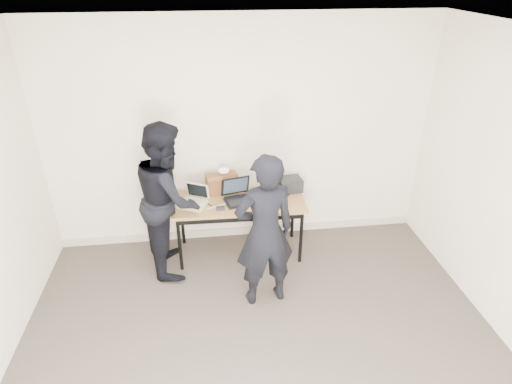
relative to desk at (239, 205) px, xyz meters
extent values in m
cube|color=#433A33|center=(0.07, -1.84, -0.69)|extent=(4.50, 4.50, 0.05)
cube|color=white|center=(0.07, -1.84, 2.06)|extent=(4.50, 4.50, 0.05)
cube|color=beige|center=(0.07, 0.44, 0.69)|extent=(4.50, 0.05, 2.70)
cube|color=olive|center=(0.00, 0.01, 0.04)|extent=(1.51, 0.68, 0.03)
cylinder|color=black|center=(-0.70, -0.24, -0.32)|extent=(0.04, 0.04, 0.68)
cylinder|color=black|center=(0.68, -0.27, -0.32)|extent=(0.04, 0.04, 0.68)
cylinder|color=black|center=(-0.68, 0.29, -0.32)|extent=(0.04, 0.04, 0.68)
cylinder|color=black|center=(0.70, 0.26, -0.32)|extent=(0.04, 0.04, 0.68)
cube|color=black|center=(-0.01, -0.27, -0.02)|extent=(1.40, 0.05, 0.06)
cube|color=#C0BA99|center=(-0.52, -0.04, 0.08)|extent=(0.36, 0.33, 0.03)
cube|color=beige|center=(-0.54, -0.07, 0.09)|extent=(0.26, 0.22, 0.01)
cube|color=#C0BA99|center=(-0.46, 0.08, 0.19)|extent=(0.27, 0.17, 0.19)
cube|color=black|center=(-0.47, 0.07, 0.19)|extent=(0.23, 0.14, 0.16)
cube|color=#C0BA99|center=(-0.47, 0.06, 0.09)|extent=(0.23, 0.13, 0.01)
cube|color=black|center=(0.01, -0.03, 0.07)|extent=(0.38, 0.32, 0.02)
cube|color=black|center=(0.01, -0.06, 0.08)|extent=(0.30, 0.20, 0.01)
cube|color=black|center=(-0.03, 0.12, 0.20)|extent=(0.34, 0.15, 0.24)
cube|color=#26333F|center=(-0.03, 0.12, 0.20)|extent=(0.29, 0.12, 0.19)
cube|color=black|center=(-0.02, 0.09, 0.08)|extent=(0.29, 0.08, 0.02)
cube|color=black|center=(0.46, 0.12, 0.07)|extent=(0.35, 0.31, 0.02)
cube|color=black|center=(0.47, 0.09, 0.08)|extent=(0.26, 0.21, 0.01)
cube|color=black|center=(0.40, 0.23, 0.17)|extent=(0.28, 0.20, 0.19)
cube|color=black|center=(0.40, 0.23, 0.17)|extent=(0.24, 0.16, 0.15)
cube|color=black|center=(0.41, 0.21, 0.08)|extent=(0.23, 0.13, 0.01)
cube|color=brown|center=(-0.18, 0.23, 0.18)|extent=(0.38, 0.22, 0.24)
cube|color=brown|center=(-0.17, 0.17, 0.28)|extent=(0.37, 0.13, 0.07)
cube|color=brown|center=(-0.02, 0.26, 0.16)|extent=(0.03, 0.10, 0.02)
ellipsoid|color=white|center=(-0.15, 0.23, 0.34)|extent=(0.14, 0.11, 0.08)
cube|color=black|center=(0.63, 0.19, 0.14)|extent=(0.29, 0.25, 0.15)
cube|color=black|center=(-0.22, -0.17, 0.08)|extent=(0.09, 0.06, 0.03)
cube|color=silver|center=(-0.01, -0.11, 0.06)|extent=(0.19, 0.17, 0.01)
cube|color=black|center=(0.52, -0.02, 0.06)|extent=(0.17, 0.21, 0.01)
cube|color=black|center=(-0.42, 0.04, 0.06)|extent=(0.24, 0.25, 0.01)
cube|color=black|center=(0.30, -0.04, 0.06)|extent=(0.29, 0.18, 0.01)
cube|color=silver|center=(-0.23, -0.08, 0.06)|extent=(0.26, 0.12, 0.01)
cube|color=black|center=(0.19, 0.21, 0.06)|extent=(0.25, 0.01, 0.01)
imported|color=black|center=(0.18, -0.83, 0.16)|extent=(0.66, 0.49, 1.65)
imported|color=black|center=(-0.78, -0.10, 0.20)|extent=(0.73, 0.89, 1.73)
cube|color=#BBB29B|center=(0.07, 0.40, -0.61)|extent=(4.50, 0.03, 0.10)
camera|label=1|loc=(-0.34, -4.25, 2.46)|focal=30.00mm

